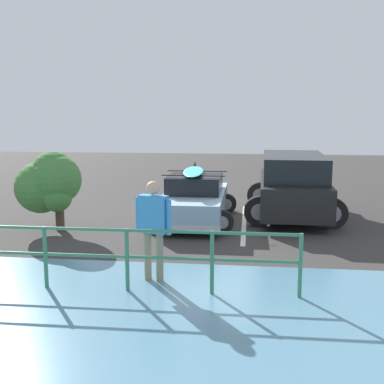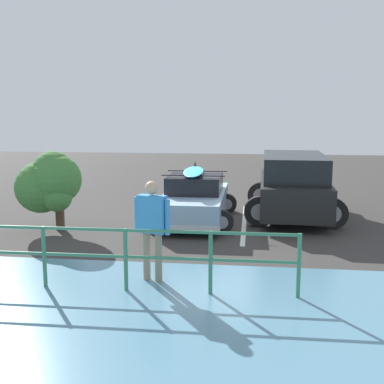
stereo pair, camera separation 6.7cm
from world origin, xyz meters
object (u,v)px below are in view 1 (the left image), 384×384
sedan_car (195,199)px  person_bystander (153,222)px  bush_near_left (50,183)px  suv_car (293,185)px

sedan_car → person_bystander: bearing=87.7°
person_bystander → bush_near_left: bush_near_left is taller
suv_car → bush_near_left: 6.85m
suv_car → person_bystander: 6.57m
sedan_car → suv_car: bearing=-161.6°
suv_car → person_bystander: bearing=62.9°
person_bystander → bush_near_left: 4.75m
bush_near_left → suv_car: bearing=-158.5°
person_bystander → bush_near_left: bearing=-44.8°
sedan_car → person_bystander: person_bystander is taller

